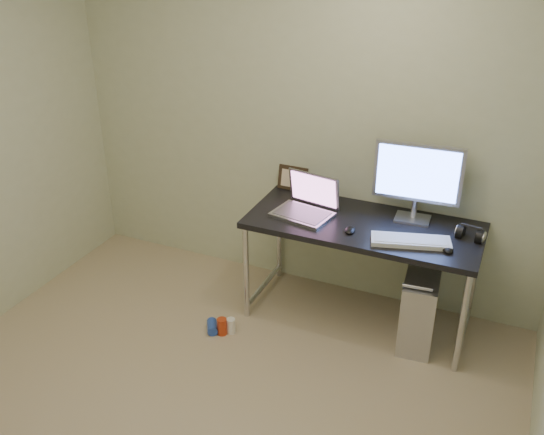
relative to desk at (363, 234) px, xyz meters
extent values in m
plane|color=tan|center=(-0.57, -1.42, -0.67)|extent=(3.50, 3.50, 0.00)
cube|color=beige|center=(-0.57, 0.33, 0.58)|extent=(3.50, 0.02, 2.50)
cube|color=black|center=(0.00, 0.00, 0.06)|extent=(1.52, 0.66, 0.04)
cylinder|color=silver|center=(-0.72, -0.29, -0.31)|extent=(0.04, 0.04, 0.71)
cylinder|color=silver|center=(-0.72, 0.29, -0.31)|extent=(0.04, 0.04, 0.71)
cylinder|color=silver|center=(0.72, -0.29, -0.31)|extent=(0.04, 0.04, 0.71)
cylinder|color=silver|center=(0.72, 0.29, -0.31)|extent=(0.04, 0.04, 0.71)
cylinder|color=silver|center=(-0.72, 0.00, -0.59)|extent=(0.04, 0.58, 0.04)
cylinder|color=silver|center=(0.72, 0.00, -0.59)|extent=(0.04, 0.58, 0.04)
cube|color=silver|center=(0.43, -0.07, -0.41)|extent=(0.26, 0.50, 0.51)
cylinder|color=#B1B0B8|center=(0.43, -0.27, -0.14)|extent=(0.18, 0.04, 0.02)
cylinder|color=#B1B0B8|center=(0.43, 0.13, -0.14)|extent=(0.18, 0.04, 0.02)
cylinder|color=black|center=(0.38, 0.28, -0.27)|extent=(0.01, 0.16, 0.69)
cylinder|color=black|center=(0.47, 0.26, -0.29)|extent=(0.02, 0.11, 0.71)
cylinder|color=red|center=(-0.78, -0.55, -0.61)|extent=(0.08, 0.08, 0.12)
cylinder|color=white|center=(-0.73, -0.51, -0.61)|extent=(0.07, 0.07, 0.11)
cylinder|color=blue|center=(-0.86, -0.55, -0.63)|extent=(0.13, 0.14, 0.07)
cube|color=#B1B0B8|center=(-0.41, -0.07, 0.09)|extent=(0.42, 0.33, 0.02)
cube|color=slate|center=(-0.41, -0.07, 0.10)|extent=(0.37, 0.28, 0.00)
cube|color=gray|center=(-0.38, 0.08, 0.22)|extent=(0.38, 0.12, 0.24)
cube|color=#864E79|center=(-0.38, 0.07, 0.22)|extent=(0.34, 0.10, 0.21)
cube|color=#B1B0B8|center=(0.28, 0.17, 0.09)|extent=(0.23, 0.18, 0.02)
cylinder|color=#B1B0B8|center=(0.28, 0.19, 0.16)|extent=(0.04, 0.04, 0.12)
cube|color=#B1B0B8|center=(0.28, 0.18, 0.41)|extent=(0.56, 0.07, 0.39)
cube|color=#537AFB|center=(0.28, 0.16, 0.41)|extent=(0.51, 0.04, 0.34)
cube|color=white|center=(0.34, -0.15, 0.10)|extent=(0.50, 0.28, 0.03)
ellipsoid|color=black|center=(0.56, -0.15, 0.10)|extent=(0.10, 0.12, 0.04)
ellipsoid|color=black|center=(-0.05, -0.15, 0.10)|extent=(0.08, 0.11, 0.04)
cylinder|color=black|center=(0.60, 0.06, 0.11)|extent=(0.06, 0.11, 0.10)
cylinder|color=black|center=(0.72, 0.06, 0.11)|extent=(0.06, 0.11, 0.10)
cube|color=black|center=(0.66, 0.06, 0.17)|extent=(0.13, 0.04, 0.01)
cube|color=black|center=(-0.62, 0.31, 0.17)|extent=(0.22, 0.07, 0.18)
cylinder|color=silver|center=(-0.45, 0.25, 0.13)|extent=(0.01, 0.01, 0.09)
cylinder|color=white|center=(-0.45, 0.25, 0.18)|extent=(0.04, 0.03, 0.04)
camera|label=1|loc=(0.86, -3.45, 1.90)|focal=40.00mm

